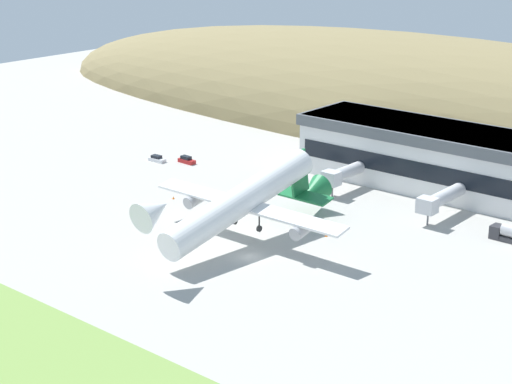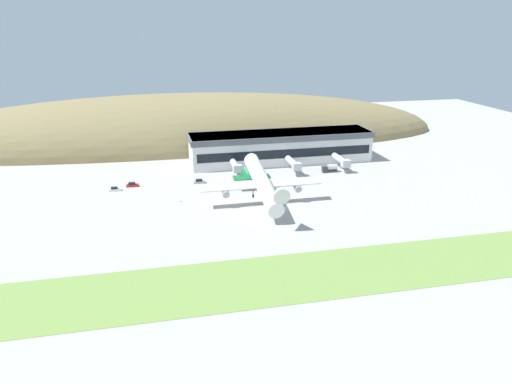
{
  "view_description": "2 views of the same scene",
  "coord_description": "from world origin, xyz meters",
  "px_view_note": "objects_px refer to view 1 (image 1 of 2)",
  "views": [
    {
      "loc": [
        85.79,
        -100.92,
        55.28
      ],
      "look_at": [
        -6.74,
        9.43,
        7.69
      ],
      "focal_mm": 60.0,
      "sensor_mm": 36.0,
      "label": 1
    },
    {
      "loc": [
        -42.13,
        -146.37,
        58.33
      ],
      "look_at": [
        -8.4,
        0.83,
        5.87
      ],
      "focal_mm": 35.0,
      "sensor_mm": 36.0,
      "label": 2
    }
  ],
  "objects_px": {
    "service_car_2": "(187,160)",
    "fuel_truck": "(509,233)",
    "jetway_1": "(440,199)",
    "terminal_building": "(478,162)",
    "jetway_0": "(342,174)",
    "service_car_0": "(157,159)",
    "traffic_cone_0": "(173,198)",
    "traffic_cone_1": "(326,235)",
    "service_car_1": "(265,183)",
    "cargo_airplane": "(244,201)"
  },
  "relations": [
    {
      "from": "jetway_0",
      "to": "jetway_1",
      "type": "distance_m",
      "value": 23.12
    },
    {
      "from": "terminal_building",
      "to": "traffic_cone_0",
      "type": "relative_size",
      "value": 134.47
    },
    {
      "from": "service_car_0",
      "to": "fuel_truck",
      "type": "bearing_deg",
      "value": 3.27
    },
    {
      "from": "terminal_building",
      "to": "service_car_2",
      "type": "relative_size",
      "value": 17.35
    },
    {
      "from": "service_car_2",
      "to": "traffic_cone_1",
      "type": "bearing_deg",
      "value": -18.54
    },
    {
      "from": "cargo_airplane",
      "to": "traffic_cone_1",
      "type": "height_order",
      "value": "cargo_airplane"
    },
    {
      "from": "service_car_2",
      "to": "fuel_truck",
      "type": "relative_size",
      "value": 0.72
    },
    {
      "from": "jetway_0",
      "to": "service_car_0",
      "type": "distance_m",
      "value": 46.66
    },
    {
      "from": "terminal_building",
      "to": "traffic_cone_1",
      "type": "height_order",
      "value": "terminal_building"
    },
    {
      "from": "service_car_2",
      "to": "fuel_truck",
      "type": "distance_m",
      "value": 77.51
    },
    {
      "from": "service_car_0",
      "to": "cargo_airplane",
      "type": "bearing_deg",
      "value": -27.51
    },
    {
      "from": "fuel_truck",
      "to": "service_car_2",
      "type": "bearing_deg",
      "value": -179.02
    },
    {
      "from": "jetway_0",
      "to": "service_car_2",
      "type": "distance_m",
      "value": 40.04
    },
    {
      "from": "service_car_1",
      "to": "fuel_truck",
      "type": "distance_m",
      "value": 53.07
    },
    {
      "from": "jetway_0",
      "to": "traffic_cone_1",
      "type": "height_order",
      "value": "jetway_0"
    },
    {
      "from": "cargo_airplane",
      "to": "service_car_0",
      "type": "height_order",
      "value": "cargo_airplane"
    },
    {
      "from": "service_car_1",
      "to": "fuel_truck",
      "type": "xyz_separation_m",
      "value": [
        53.0,
        2.65,
        0.91
      ]
    },
    {
      "from": "jetway_0",
      "to": "jetway_1",
      "type": "height_order",
      "value": "same"
    },
    {
      "from": "service_car_2",
      "to": "service_car_0",
      "type": "bearing_deg",
      "value": -150.77
    },
    {
      "from": "service_car_2",
      "to": "traffic_cone_0",
      "type": "height_order",
      "value": "service_car_2"
    },
    {
      "from": "jetway_0",
      "to": "service_car_1",
      "type": "height_order",
      "value": "jetway_0"
    },
    {
      "from": "traffic_cone_0",
      "to": "traffic_cone_1",
      "type": "distance_m",
      "value": 35.81
    },
    {
      "from": "jetway_1",
      "to": "service_car_2",
      "type": "bearing_deg",
      "value": -176.68
    },
    {
      "from": "terminal_building",
      "to": "traffic_cone_0",
      "type": "bearing_deg",
      "value": -138.9
    },
    {
      "from": "jetway_1",
      "to": "terminal_building",
      "type": "bearing_deg",
      "value": 92.17
    },
    {
      "from": "jetway_1",
      "to": "traffic_cone_0",
      "type": "height_order",
      "value": "jetway_1"
    },
    {
      "from": "jetway_1",
      "to": "traffic_cone_1",
      "type": "distance_m",
      "value": 23.97
    },
    {
      "from": "traffic_cone_0",
      "to": "jetway_1",
      "type": "bearing_deg",
      "value": 26.99
    },
    {
      "from": "terminal_building",
      "to": "fuel_truck",
      "type": "distance_m",
      "value": 24.96
    },
    {
      "from": "terminal_building",
      "to": "jetway_0",
      "type": "height_order",
      "value": "terminal_building"
    },
    {
      "from": "cargo_airplane",
      "to": "traffic_cone_0",
      "type": "distance_m",
      "value": 28.39
    },
    {
      "from": "service_car_1",
      "to": "traffic_cone_1",
      "type": "bearing_deg",
      "value": -30.5
    },
    {
      "from": "service_car_0",
      "to": "traffic_cone_1",
      "type": "height_order",
      "value": "service_car_0"
    },
    {
      "from": "cargo_airplane",
      "to": "terminal_building",
      "type": "bearing_deg",
      "value": 67.71
    },
    {
      "from": "jetway_1",
      "to": "cargo_airplane",
      "type": "distance_m",
      "value": 38.41
    },
    {
      "from": "fuel_truck",
      "to": "traffic_cone_1",
      "type": "bearing_deg",
      "value": -144.13
    },
    {
      "from": "jetway_0",
      "to": "traffic_cone_0",
      "type": "xyz_separation_m",
      "value": [
        -23.61,
        -25.05,
        -3.71
      ]
    },
    {
      "from": "jetway_0",
      "to": "cargo_airplane",
      "type": "xyz_separation_m",
      "value": [
        2.51,
        -33.51,
        3.48
      ]
    },
    {
      "from": "service_car_2",
      "to": "jetway_0",
      "type": "bearing_deg",
      "value": 7.06
    },
    {
      "from": "fuel_truck",
      "to": "jetway_1",
      "type": "bearing_deg",
      "value": 171.13
    },
    {
      "from": "service_car_0",
      "to": "traffic_cone_1",
      "type": "relative_size",
      "value": 7.42
    },
    {
      "from": "jetway_0",
      "to": "service_car_1",
      "type": "relative_size",
      "value": 2.65
    },
    {
      "from": "terminal_building",
      "to": "cargo_airplane",
      "type": "relative_size",
      "value": 1.63
    },
    {
      "from": "service_car_0",
      "to": "jetway_1",
      "type": "bearing_deg",
      "value": 5.88
    },
    {
      "from": "jetway_0",
      "to": "service_car_2",
      "type": "bearing_deg",
      "value": -172.94
    },
    {
      "from": "service_car_0",
      "to": "service_car_1",
      "type": "xyz_separation_m",
      "value": [
        30.68,
        2.13,
        0.01
      ]
    },
    {
      "from": "jetway_1",
      "to": "fuel_truck",
      "type": "distance_m",
      "value": 15.19
    },
    {
      "from": "fuel_truck",
      "to": "traffic_cone_1",
      "type": "distance_m",
      "value": 31.87
    },
    {
      "from": "service_car_2",
      "to": "service_car_1",
      "type": "bearing_deg",
      "value": -3.08
    },
    {
      "from": "service_car_2",
      "to": "traffic_cone_0",
      "type": "relative_size",
      "value": 7.75
    }
  ]
}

